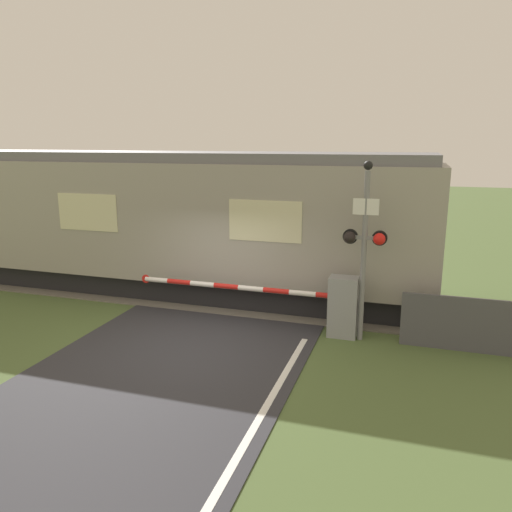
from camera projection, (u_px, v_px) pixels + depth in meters
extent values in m
plane|color=#4C6033|center=(191.00, 346.00, 10.07)|extent=(80.00, 80.00, 0.00)
cube|color=#666056|center=(246.00, 296.00, 13.29)|extent=(36.00, 3.20, 0.03)
cube|color=#595451|center=(237.00, 301.00, 12.61)|extent=(36.00, 0.08, 0.10)
cube|color=#595451|center=(255.00, 286.00, 13.94)|extent=(36.00, 0.08, 0.10)
cube|color=black|center=(123.00, 274.00, 14.34)|extent=(15.67, 2.35, 0.60)
cube|color=#9E998E|center=(119.00, 213.00, 13.94)|extent=(17.03, 2.77, 2.92)
cube|color=slate|center=(115.00, 156.00, 13.58)|extent=(16.69, 2.55, 0.24)
cube|color=beige|center=(265.00, 221.00, 11.21)|extent=(1.70, 0.02, 0.94)
cube|color=beige|center=(87.00, 212.00, 12.60)|extent=(1.70, 0.02, 0.94)
cube|color=gray|center=(343.00, 307.00, 10.46)|extent=(0.60, 0.44, 1.29)
cylinder|color=gray|center=(343.00, 297.00, 10.41)|extent=(0.16, 0.16, 0.18)
cylinder|color=red|center=(330.00, 296.00, 10.50)|extent=(0.58, 0.11, 0.11)
cylinder|color=white|center=(303.00, 293.00, 10.67)|extent=(0.58, 0.11, 0.11)
cylinder|color=red|center=(276.00, 291.00, 10.84)|extent=(0.58, 0.11, 0.11)
cylinder|color=white|center=(251.00, 288.00, 11.01)|extent=(0.58, 0.11, 0.11)
cylinder|color=red|center=(226.00, 286.00, 11.18)|extent=(0.58, 0.11, 0.11)
cylinder|color=white|center=(203.00, 284.00, 11.36)|extent=(0.58, 0.11, 0.11)
cylinder|color=red|center=(179.00, 282.00, 11.53)|extent=(0.58, 0.11, 0.11)
cylinder|color=white|center=(157.00, 280.00, 11.70)|extent=(0.58, 0.11, 0.11)
cylinder|color=red|center=(146.00, 279.00, 11.79)|extent=(0.20, 0.02, 0.20)
cylinder|color=gray|center=(364.00, 258.00, 10.03)|extent=(0.11, 0.11, 3.48)
cube|color=gray|center=(365.00, 238.00, 9.93)|extent=(0.70, 0.07, 0.07)
sphere|color=black|center=(350.00, 237.00, 9.97)|extent=(0.24, 0.24, 0.24)
sphere|color=red|center=(379.00, 239.00, 9.80)|extent=(0.24, 0.24, 0.24)
cylinder|color=black|center=(350.00, 236.00, 10.07)|extent=(0.30, 0.06, 0.30)
cylinder|color=black|center=(380.00, 238.00, 9.90)|extent=(0.30, 0.06, 0.30)
cube|color=white|center=(366.00, 207.00, 9.75)|extent=(0.50, 0.02, 0.32)
sphere|color=black|center=(368.00, 165.00, 9.61)|extent=(0.18, 0.18, 0.18)
cube|color=#4C4C51|center=(471.00, 325.00, 9.68)|extent=(2.63, 0.06, 1.10)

